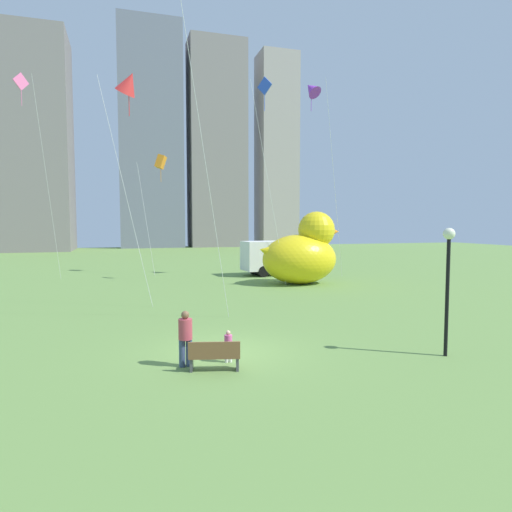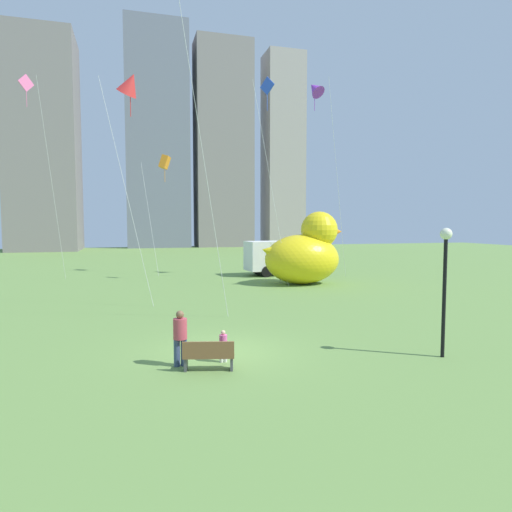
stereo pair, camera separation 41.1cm
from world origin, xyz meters
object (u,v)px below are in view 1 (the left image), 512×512
(person_adult, at_px, (185,336))
(giant_inflatable_duck, at_px, (302,253))
(box_truck, at_px, (276,258))
(kite_purple, at_px, (311,89))
(kite_pink, at_px, (24,93))
(lamppost, at_px, (448,267))
(park_bench, at_px, (214,355))
(kite_blue, at_px, (265,96))
(kite_red, at_px, (129,84))
(person_child, at_px, (228,345))
(kite_orange, at_px, (161,162))

(person_adult, bearing_deg, giant_inflatable_duck, 56.77)
(box_truck, distance_m, kite_purple, 13.68)
(giant_inflatable_duck, xyz_separation_m, kite_pink, (-18.88, 6.71, 11.48))
(kite_purple, bearing_deg, person_adult, -123.00)
(lamppost, height_order, kite_pink, kite_pink)
(kite_pink, bearing_deg, person_adult, -69.96)
(park_bench, xyz_separation_m, kite_purple, (11.85, 20.08, 14.28))
(giant_inflatable_duck, relative_size, kite_pink, 0.41)
(park_bench, distance_m, person_adult, 1.11)
(park_bench, height_order, giant_inflatable_duck, giant_inflatable_duck)
(kite_blue, bearing_deg, kite_purple, 30.11)
(box_truck, distance_m, kite_red, 18.63)
(park_bench, xyz_separation_m, person_adult, (-0.75, 0.67, 0.47))
(person_child, bearing_deg, kite_orange, 89.61)
(person_child, height_order, box_truck, box_truck)
(park_bench, xyz_separation_m, kite_orange, (0.75, 26.48, 9.06))
(person_adult, height_order, kite_orange, kite_orange)
(box_truck, bearing_deg, kite_orange, 156.12)
(giant_inflatable_duck, relative_size, box_truck, 1.04)
(lamppost, distance_m, box_truck, 23.36)
(person_child, height_order, lamppost, lamppost)
(kite_red, relative_size, kite_orange, 1.22)
(person_adult, relative_size, kite_blue, 0.12)
(lamppost, bearing_deg, kite_blue, 91.09)
(park_bench, bearing_deg, lamppost, -5.41)
(kite_purple, distance_m, kite_pink, 21.23)
(person_child, xyz_separation_m, giant_inflatable_duck, (9.23, 16.10, 1.65))
(lamppost, bearing_deg, kite_red, 126.21)
(person_child, height_order, kite_pink, kite_pink)
(person_child, distance_m, kite_red, 16.28)
(box_truck, bearing_deg, kite_blue, -116.98)
(person_child, relative_size, kite_pink, 0.07)
(giant_inflatable_duck, bearing_deg, kite_purple, 58.16)
(kite_pink, xyz_separation_m, kite_blue, (16.24, -6.14, -0.56))
(kite_purple, bearing_deg, kite_pink, 170.72)
(kite_purple, distance_m, kite_orange, 13.84)
(person_adult, relative_size, kite_pink, 0.11)
(person_child, relative_size, kite_red, 0.08)
(kite_blue, bearing_deg, giant_inflatable_duck, -12.30)
(kite_red, bearing_deg, box_truck, 40.80)
(person_adult, bearing_deg, person_child, 0.63)
(park_bench, relative_size, person_adult, 0.92)
(person_child, distance_m, box_truck, 23.68)
(lamppost, xyz_separation_m, kite_red, (-9.53, 13.02, 8.73))
(person_child, relative_size, kite_purple, 0.06)
(park_bench, bearing_deg, kite_red, 99.30)
(person_adult, bearing_deg, kite_red, 96.23)
(park_bench, distance_m, kite_pink, 28.44)
(person_child, bearing_deg, lamppost, -11.41)
(kite_orange, bearing_deg, person_child, -90.39)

